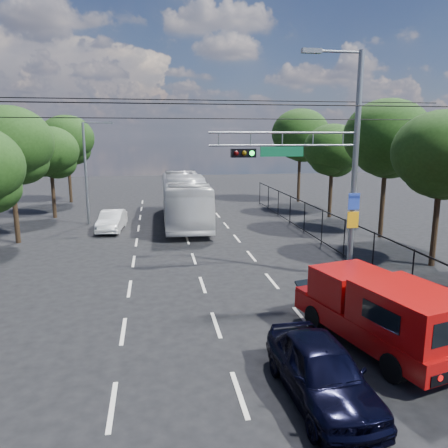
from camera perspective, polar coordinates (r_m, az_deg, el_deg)
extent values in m
plane|color=black|center=(11.33, 2.02, -21.32)|extent=(120.00, 120.00, 0.00)
cube|color=beige|center=(11.23, -14.40, -22.03)|extent=(0.12, 2.00, 0.01)
cube|color=beige|center=(14.72, -13.02, -13.45)|extent=(0.12, 2.00, 0.01)
cube|color=beige|center=(18.43, -12.23, -8.24)|extent=(0.12, 2.00, 0.01)
cube|color=beige|center=(22.23, -11.72, -4.78)|extent=(0.12, 2.00, 0.01)
cube|color=beige|center=(26.09, -11.37, -2.35)|extent=(0.12, 2.00, 0.01)
cube|color=beige|center=(29.99, -11.10, -0.54)|extent=(0.12, 2.00, 0.01)
cube|color=beige|center=(33.92, -10.90, 0.85)|extent=(0.12, 2.00, 0.01)
cube|color=beige|center=(37.86, -10.74, 1.95)|extent=(0.12, 2.00, 0.01)
cube|color=beige|center=(41.81, -10.61, 2.85)|extent=(0.12, 2.00, 0.01)
cube|color=beige|center=(11.33, 2.02, -21.30)|extent=(0.12, 2.00, 0.01)
cube|color=beige|center=(14.80, -1.05, -13.00)|extent=(0.12, 2.00, 0.01)
cube|color=beige|center=(18.49, -2.82, -7.91)|extent=(0.12, 2.00, 0.01)
cube|color=beige|center=(22.28, -3.97, -4.53)|extent=(0.12, 2.00, 0.01)
cube|color=beige|center=(26.14, -4.78, -2.13)|extent=(0.12, 2.00, 0.01)
cube|color=beige|center=(30.03, -5.38, -0.36)|extent=(0.12, 2.00, 0.01)
cube|color=beige|center=(33.95, -5.84, 1.01)|extent=(0.12, 2.00, 0.01)
cube|color=beige|center=(37.89, -6.20, 2.10)|extent=(0.12, 2.00, 0.01)
cube|color=beige|center=(41.83, -6.50, 2.98)|extent=(0.12, 2.00, 0.01)
cube|color=beige|center=(12.19, 16.84, -19.25)|extent=(0.12, 2.00, 0.01)
cube|color=beige|center=(15.47, 10.27, -12.07)|extent=(0.12, 2.00, 0.01)
cube|color=beige|center=(19.03, 6.26, -7.39)|extent=(0.12, 2.00, 0.01)
cube|color=beige|center=(22.73, 3.60, -4.20)|extent=(0.12, 2.00, 0.01)
cube|color=beige|center=(26.52, 1.70, -1.90)|extent=(0.12, 2.00, 0.01)
cube|color=beige|center=(30.37, 0.28, -0.17)|extent=(0.12, 2.00, 0.01)
cube|color=beige|center=(34.25, -0.82, 1.16)|extent=(0.12, 2.00, 0.01)
cube|color=beige|center=(38.15, -1.70, 2.22)|extent=(0.12, 2.00, 0.01)
cube|color=beige|center=(42.08, -2.41, 3.09)|extent=(0.12, 2.00, 0.01)
cylinder|color=slate|center=(19.31, 16.72, 6.88)|extent=(0.24, 0.24, 9.50)
cylinder|color=slate|center=(19.13, 14.68, 20.94)|extent=(2.00, 0.10, 0.10)
cube|color=slate|center=(18.73, 11.37, 21.30)|extent=(0.80, 0.25, 0.18)
cylinder|color=slate|center=(18.13, 7.95, 11.72)|extent=(6.20, 0.08, 0.08)
cylinder|color=slate|center=(18.13, 7.90, 10.14)|extent=(6.20, 0.08, 0.08)
cube|color=black|center=(17.72, 2.54, 9.24)|extent=(1.00, 0.28, 0.35)
sphere|color=#3F0505|center=(17.51, 1.60, 9.22)|extent=(0.20, 0.20, 0.20)
sphere|color=#4C3805|center=(17.57, 2.64, 9.22)|extent=(0.20, 0.20, 0.20)
sphere|color=#0CE533|center=(17.64, 3.67, 9.22)|extent=(0.20, 0.20, 0.20)
cube|color=#0C5734|center=(18.11, 7.58, 9.36)|extent=(1.80, 0.05, 0.40)
cube|color=blue|center=(19.32, 16.61, 2.85)|extent=(0.50, 0.04, 0.70)
cube|color=#FFA70D|center=(19.45, 16.48, 0.52)|extent=(0.50, 0.04, 0.70)
cylinder|color=slate|center=(19.01, 15.28, 10.67)|extent=(0.05, 0.05, 0.50)
cylinder|color=slate|center=(18.51, 11.54, 10.82)|extent=(0.05, 0.05, 0.50)
cylinder|color=slate|center=(18.10, 7.62, 10.94)|extent=(0.05, 0.05, 0.50)
cylinder|color=slate|center=(17.77, 3.52, 11.01)|extent=(0.05, 0.05, 0.50)
cylinder|color=slate|center=(17.53, -0.70, 11.03)|extent=(0.05, 0.05, 0.50)
cylinder|color=slate|center=(31.79, -17.59, 6.19)|extent=(0.18, 0.18, 7.00)
cylinder|color=slate|center=(31.58, -16.51, 12.58)|extent=(1.60, 0.09, 0.09)
cube|color=slate|center=(31.49, -14.85, 12.68)|extent=(0.60, 0.22, 0.15)
cylinder|color=black|center=(15.49, -2.24, 15.40)|extent=(22.00, 0.04, 0.04)
cylinder|color=black|center=(18.99, -3.58, 15.87)|extent=(22.00, 0.04, 0.04)
cylinder|color=black|center=(20.44, -3.98, 13.59)|extent=(22.00, 0.04, 0.04)
cube|color=black|center=(23.72, 14.56, 0.94)|extent=(0.04, 34.00, 0.06)
cube|color=black|center=(24.11, 14.34, -3.27)|extent=(0.04, 34.00, 0.06)
cylinder|color=black|center=(17.94, 23.38, -6.14)|extent=(0.06, 0.06, 2.00)
cylinder|color=black|center=(20.42, 18.90, -3.73)|extent=(0.06, 0.06, 2.00)
cylinder|color=black|center=(23.02, 15.43, -1.84)|extent=(0.06, 0.06, 2.00)
cylinder|color=black|center=(25.71, 12.68, -0.33)|extent=(0.06, 0.06, 2.00)
cylinder|color=black|center=(28.46, 10.46, 0.89)|extent=(0.06, 0.06, 2.00)
cylinder|color=black|center=(31.26, 8.63, 1.89)|extent=(0.06, 0.06, 2.00)
cylinder|color=black|center=(34.09, 7.10, 2.72)|extent=(0.06, 0.06, 2.00)
cylinder|color=black|center=(36.95, 5.81, 3.43)|extent=(0.06, 0.06, 2.00)
cylinder|color=black|center=(39.83, 4.70, 4.03)|extent=(0.06, 0.06, 2.00)
cylinder|color=black|center=(22.89, 25.89, 0.15)|extent=(0.28, 0.28, 4.20)
ellipsoid|color=black|center=(22.54, 26.63, 8.40)|extent=(4.50, 4.50, 3.83)
ellipsoid|color=black|center=(23.08, 26.78, 5.81)|extent=(3.00, 3.00, 2.40)
ellipsoid|color=black|center=(22.22, 25.98, 6.10)|extent=(2.85, 2.85, 2.28)
cylinder|color=black|center=(28.17, 20.02, 3.12)|extent=(0.28, 0.28, 4.76)
ellipsoid|color=black|center=(27.92, 20.55, 10.73)|extent=(5.10, 5.10, 4.33)
ellipsoid|color=black|center=(28.41, 20.79, 8.31)|extent=(3.40, 3.40, 2.72)
ellipsoid|color=black|center=(27.60, 19.97, 8.64)|extent=(3.23, 3.23, 2.58)
cylinder|color=black|center=(34.29, 13.74, 4.25)|extent=(0.28, 0.28, 4.03)
ellipsoid|color=black|center=(34.05, 13.99, 9.54)|extent=(4.32, 4.32, 3.67)
ellipsoid|color=black|center=(34.53, 14.33, 7.87)|extent=(2.88, 2.88, 2.30)
ellipsoid|color=black|center=(33.77, 13.50, 8.08)|extent=(2.74, 2.74, 2.19)
cylinder|color=black|center=(41.75, 9.77, 6.27)|extent=(0.28, 0.28, 4.93)
ellipsoid|color=black|center=(41.59, 9.96, 11.58)|extent=(5.28, 5.28, 4.49)
ellipsoid|color=black|center=(42.01, 10.29, 9.89)|extent=(3.52, 3.52, 2.82)
ellipsoid|color=black|center=(41.29, 9.53, 10.13)|extent=(3.34, 3.34, 2.68)
cylinder|color=black|center=(27.78, -25.64, 2.28)|extent=(0.28, 0.28, 4.48)
ellipsoid|color=black|center=(27.50, -26.28, 9.53)|extent=(4.80, 4.80, 4.08)
ellipsoid|color=black|center=(27.72, -25.10, 7.31)|extent=(3.20, 3.20, 2.56)
ellipsoid|color=black|center=(27.45, -26.93, 7.46)|extent=(3.04, 3.04, 2.43)
cylinder|color=black|center=(35.40, -21.41, 3.91)|extent=(0.28, 0.28, 3.92)
ellipsoid|color=black|center=(35.17, -21.78, 8.89)|extent=(4.20, 4.20, 3.57)
ellipsoid|color=black|center=(35.42, -20.92, 7.37)|extent=(2.80, 2.80, 2.24)
ellipsoid|color=black|center=(35.09, -22.31, 7.46)|extent=(2.66, 2.66, 2.13)
cylinder|color=black|center=(43.21, -19.52, 5.72)|extent=(0.28, 0.28, 4.59)
ellipsoid|color=black|center=(43.04, -19.84, 10.50)|extent=(4.92, 4.92, 4.18)
ellipsoid|color=black|center=(43.28, -19.14, 9.03)|extent=(3.28, 3.28, 2.62)
ellipsoid|color=black|center=(42.92, -20.27, 9.16)|extent=(3.12, 3.12, 2.49)
cylinder|color=black|center=(14.71, 11.81, -11.81)|extent=(0.47, 0.82, 0.77)
cylinder|color=black|center=(15.80, 17.48, -10.43)|extent=(0.47, 0.82, 0.77)
cylinder|color=black|center=(12.37, 21.34, -17.08)|extent=(0.47, 0.82, 0.77)
cylinder|color=black|center=(13.65, 27.15, -14.79)|extent=(0.47, 0.82, 0.77)
cube|color=#8B0707|center=(13.94, 19.23, -12.24)|extent=(3.39, 5.86, 0.62)
cube|color=#8B0707|center=(15.66, 13.07, -8.87)|extent=(2.13, 1.09, 0.61)
cube|color=black|center=(15.79, 12.48, -7.61)|extent=(1.93, 0.89, 0.34)
cube|color=#8B0707|center=(14.53, 16.05, -7.65)|extent=(2.34, 2.14, 1.05)
cube|color=black|center=(13.92, 18.23, -8.39)|extent=(1.67, 0.47, 0.61)
cube|color=#8B0707|center=(12.82, 23.19, -10.39)|extent=(2.68, 3.23, 1.16)
cube|color=black|center=(13.55, 26.27, -9.34)|extent=(0.37, 1.29, 0.50)
cube|color=black|center=(12.11, 19.75, -11.24)|extent=(0.37, 1.29, 0.50)
imported|color=black|center=(11.04, 12.60, -18.18)|extent=(1.87, 4.31, 1.45)
imported|color=silver|center=(31.23, -5.22, 3.30)|extent=(3.03, 12.37, 3.44)
imported|color=silver|center=(29.52, -14.43, 0.42)|extent=(1.78, 4.13, 1.32)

